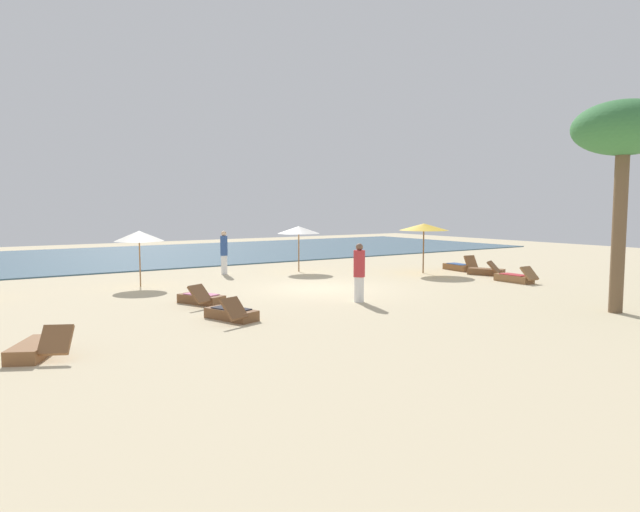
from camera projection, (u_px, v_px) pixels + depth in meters
ground_plane at (321, 289)px, 20.33m from camera, size 60.00×60.00×0.00m
ocean_water at (168, 254)px, 34.42m from camera, size 48.00×16.00×0.06m
umbrella_0 at (299, 230)px, 25.48m from camera, size 1.92×1.92×2.08m
umbrella_1 at (139, 236)px, 20.71m from camera, size 1.80×1.80×2.09m
umbrella_2 at (424, 227)px, 24.87m from camera, size 2.19×2.19×2.22m
lounger_0 at (487, 271)px, 24.28m from camera, size 1.23×1.79×0.68m
lounger_1 at (201, 298)px, 17.13m from camera, size 1.24×1.79×0.68m
lounger_2 at (232, 313)px, 14.75m from camera, size 1.10×1.79×0.69m
lounger_3 at (515, 278)px, 22.05m from camera, size 0.61×1.71×0.67m
lounger_4 at (36, 348)px, 11.16m from camera, size 1.30×1.78×0.68m
lounger_5 at (459, 267)px, 26.07m from camera, size 0.79×1.70×0.74m
person_0 at (224, 252)px, 24.54m from camera, size 0.44×0.44×1.92m
person_1 at (359, 273)px, 17.44m from camera, size 0.48×0.48×1.84m
palm_0 at (624, 133)px, 15.36m from camera, size 2.74×2.74×5.90m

